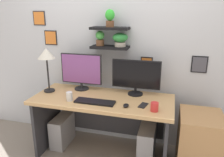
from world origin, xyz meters
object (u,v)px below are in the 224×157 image
object	(u,v)px
desk_lamp	(46,56)
desk	(104,112)
keyboard	(95,102)
drawer_cabinet	(199,143)
pen_cup	(69,96)
computer_tower_right	(147,144)
monitor_right	(136,76)
cell_phone	(143,105)
monitor_left	(81,71)
computer_mouse	(126,105)
coffee_mug	(154,107)
computer_tower_left	(62,130)

from	to	relation	value
desk_lamp	desk	bearing A→B (deg)	2.09
keyboard	drawer_cabinet	distance (m)	1.22
pen_cup	computer_tower_right	xyz separation A→B (m)	(0.85, 0.21, -0.59)
monitor_right	cell_phone	xyz separation A→B (m)	(0.14, -0.31, -0.22)
monitor_left	cell_phone	distance (m)	0.91
desk	drawer_cabinet	xyz separation A→B (m)	(1.09, -0.04, -0.21)
desk	pen_cup	bearing A→B (deg)	-145.04
computer_mouse	computer_tower_right	world-z (taller)	computer_mouse
monitor_right	computer_tower_right	bearing A→B (deg)	-44.64
drawer_cabinet	monitor_right	bearing A→B (deg)	164.74
desk	desk_lamp	distance (m)	0.96
desk	monitor_left	xyz separation A→B (m)	(-0.34, 0.16, 0.45)
drawer_cabinet	coffee_mug	bearing A→B (deg)	-156.73
desk_lamp	computer_tower_left	world-z (taller)	desk_lamp
desk_lamp	computer_tower_left	distance (m)	1.01
monitor_right	keyboard	size ratio (longest dim) A/B	1.30
drawer_cabinet	computer_tower_right	bearing A→B (deg)	177.67
computer_mouse	drawer_cabinet	world-z (taller)	computer_mouse
monitor_left	desk_lamp	distance (m)	0.45
cell_phone	computer_tower_right	distance (m)	0.56
monitor_left	computer_tower_left	world-z (taller)	monitor_left
desk	desk_lamp	size ratio (longest dim) A/B	2.99
keyboard	cell_phone	xyz separation A→B (m)	(0.52, 0.06, -0.01)
computer_mouse	coffee_mug	distance (m)	0.30
monitor_right	coffee_mug	distance (m)	0.52
computer_tower_left	computer_tower_right	bearing A→B (deg)	-2.00
cell_phone	pen_cup	size ratio (longest dim) A/B	1.40
monitor_right	pen_cup	distance (m)	0.80
desk	computer_mouse	world-z (taller)	computer_mouse
desk_lamp	drawer_cabinet	xyz separation A→B (m)	(1.79, -0.01, -0.86)
monitor_right	computer_tower_left	bearing A→B (deg)	-171.41
computer_tower_left	desk_lamp	bearing A→B (deg)	-157.01
computer_tower_right	monitor_left	bearing A→B (deg)	168.35
desk_lamp	computer_tower_left	size ratio (longest dim) A/B	1.34
computer_mouse	computer_tower_right	xyz separation A→B (m)	(0.22, 0.21, -0.55)
pen_cup	computer_tower_left	xyz separation A→B (m)	(-0.26, 0.25, -0.61)
computer_mouse	desk	bearing A→B (deg)	144.22
monitor_right	computer_mouse	distance (m)	0.44
computer_mouse	computer_tower_left	bearing A→B (deg)	164.68
monitor_left	desk_lamp	bearing A→B (deg)	-152.07
monitor_right	computer_tower_left	size ratio (longest dim) A/B	1.43
desk	coffee_mug	distance (m)	0.70
keyboard	computer_mouse	world-z (taller)	computer_mouse
pen_cup	desk_lamp	bearing A→B (deg)	151.31
desk	monitor_right	distance (m)	0.58
monitor_right	computer_mouse	world-z (taller)	monitor_right
monitor_left	cell_phone	bearing A→B (deg)	-20.76
desk_lamp	computer_tower_right	xyz separation A→B (m)	(1.23, 0.01, -0.98)
desk	keyboard	bearing A→B (deg)	-100.60
desk	desk_lamp	xyz separation A→B (m)	(-0.70, -0.03, 0.65)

